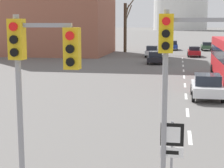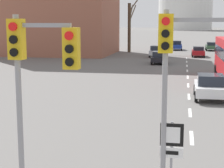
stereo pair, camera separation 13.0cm
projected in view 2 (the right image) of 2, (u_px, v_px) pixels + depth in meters
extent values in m
cube|color=silver|center=(192.00, 138.00, 15.58)|extent=(0.16, 2.00, 0.01)
cube|color=silver|center=(190.00, 113.00, 19.95)|extent=(0.16, 2.00, 0.01)
cube|color=silver|center=(189.00, 96.00, 24.31)|extent=(0.16, 2.00, 0.01)
cube|color=silver|center=(188.00, 85.00, 28.67)|extent=(0.16, 2.00, 0.01)
cube|color=silver|center=(188.00, 77.00, 33.03)|extent=(0.16, 2.00, 0.01)
cube|color=silver|center=(187.00, 71.00, 37.40)|extent=(0.16, 2.00, 0.01)
cube|color=silver|center=(187.00, 66.00, 41.76)|extent=(0.16, 2.00, 0.01)
cube|color=silver|center=(187.00, 62.00, 46.12)|extent=(0.16, 2.00, 0.01)
cube|color=silver|center=(186.00, 58.00, 50.48)|extent=(0.16, 2.00, 0.01)
cylinder|color=gray|center=(164.00, 110.00, 9.55)|extent=(0.14, 0.14, 5.05)
cube|color=yellow|center=(166.00, 33.00, 9.23)|extent=(0.36, 0.28, 0.96)
cylinder|color=red|center=(166.00, 21.00, 9.02)|extent=(0.20, 0.06, 0.20)
cylinder|color=black|center=(166.00, 34.00, 9.07)|extent=(0.20, 0.06, 0.20)
cylinder|color=black|center=(165.00, 46.00, 9.11)|extent=(0.20, 0.06, 0.20)
cube|color=gray|center=(208.00, 20.00, 8.99)|extent=(2.01, 0.10, 0.10)
cylinder|color=gray|center=(20.00, 117.00, 9.16)|extent=(0.14, 0.14, 4.93)
cube|color=gold|center=(17.00, 39.00, 8.85)|extent=(0.36, 0.28, 0.96)
cylinder|color=red|center=(13.00, 27.00, 8.64)|extent=(0.20, 0.06, 0.20)
cylinder|color=black|center=(13.00, 40.00, 8.69)|extent=(0.20, 0.06, 0.20)
cylinder|color=black|center=(14.00, 52.00, 8.73)|extent=(0.20, 0.06, 0.20)
cube|color=gray|center=(43.00, 25.00, 8.67)|extent=(1.35, 0.10, 0.10)
cube|color=gold|center=(71.00, 48.00, 8.63)|extent=(0.36, 0.28, 0.96)
cylinder|color=red|center=(69.00, 36.00, 8.42)|extent=(0.20, 0.06, 0.20)
cylinder|color=black|center=(69.00, 49.00, 8.47)|extent=(0.20, 0.06, 0.20)
cylinder|color=black|center=(69.00, 62.00, 8.52)|extent=(0.20, 0.06, 0.20)
cylinder|color=gray|center=(171.00, 163.00, 9.77)|extent=(0.07, 0.07, 2.23)
cube|color=black|center=(172.00, 135.00, 9.63)|extent=(0.60, 0.03, 0.60)
cube|color=white|center=(172.00, 135.00, 9.61)|extent=(0.42, 0.01, 0.42)
cube|color=white|center=(171.00, 153.00, 9.70)|extent=(0.60, 0.03, 0.28)
cube|color=black|center=(171.00, 153.00, 9.69)|extent=(0.36, 0.01, 0.10)
cube|color=navy|center=(177.00, 46.00, 66.15)|extent=(1.67, 4.26, 0.65)
cube|color=#1E232D|center=(177.00, 43.00, 65.84)|extent=(1.42, 2.04, 0.66)
cylinder|color=black|center=(173.00, 48.00, 67.62)|extent=(0.18, 0.66, 0.66)
cylinder|color=black|center=(182.00, 48.00, 67.33)|extent=(0.18, 0.66, 0.66)
cylinder|color=black|center=(172.00, 49.00, 65.07)|extent=(0.18, 0.66, 0.66)
cylinder|color=black|center=(181.00, 49.00, 64.77)|extent=(0.18, 0.66, 0.66)
cube|color=black|center=(160.00, 59.00, 43.93)|extent=(1.77, 4.04, 0.57)
cube|color=#1E232D|center=(160.00, 54.00, 43.64)|extent=(1.51, 1.94, 0.56)
cylinder|color=black|center=(153.00, 60.00, 45.34)|extent=(0.18, 0.62, 0.62)
cylinder|color=black|center=(167.00, 60.00, 45.03)|extent=(0.18, 0.62, 0.62)
cylinder|color=black|center=(152.00, 62.00, 42.91)|extent=(0.18, 0.62, 0.62)
cylinder|color=black|center=(166.00, 62.00, 42.60)|extent=(0.18, 0.62, 0.62)
cube|color=#2D4C33|center=(211.00, 47.00, 64.78)|extent=(1.72, 4.38, 0.59)
cube|color=#1E232D|center=(211.00, 44.00, 64.48)|extent=(1.46, 2.10, 0.53)
cylinder|color=black|center=(206.00, 48.00, 66.29)|extent=(0.18, 0.71, 0.71)
cylinder|color=black|center=(215.00, 48.00, 65.99)|extent=(0.18, 0.71, 0.71)
cylinder|color=black|center=(206.00, 49.00, 63.66)|extent=(0.18, 0.71, 0.71)
cylinder|color=black|center=(216.00, 49.00, 63.36)|extent=(0.18, 0.71, 0.71)
cube|color=silver|center=(210.00, 89.00, 23.54)|extent=(1.83, 3.92, 0.59)
cube|color=#1E232D|center=(210.00, 80.00, 23.25)|extent=(1.56, 1.88, 0.62)
cylinder|color=black|center=(195.00, 89.00, 24.93)|extent=(0.18, 0.69, 0.69)
cylinder|color=black|center=(222.00, 90.00, 24.60)|extent=(0.18, 0.69, 0.69)
cylinder|color=black|center=(196.00, 96.00, 22.57)|extent=(0.18, 0.69, 0.69)
cube|color=#B7B7BC|center=(156.00, 52.00, 52.56)|extent=(1.70, 3.98, 0.62)
cube|color=#1E232D|center=(156.00, 48.00, 52.26)|extent=(1.45, 1.91, 0.62)
cylinder|color=black|center=(151.00, 54.00, 53.95)|extent=(0.18, 0.71, 0.71)
cylinder|color=black|center=(162.00, 54.00, 53.65)|extent=(0.18, 0.71, 0.71)
cylinder|color=black|center=(150.00, 55.00, 51.56)|extent=(0.18, 0.71, 0.71)
cylinder|color=black|center=(161.00, 55.00, 51.26)|extent=(0.18, 0.71, 0.71)
cube|color=maroon|center=(198.00, 52.00, 52.98)|extent=(1.70, 4.06, 0.59)
cube|color=#1E232D|center=(198.00, 48.00, 52.70)|extent=(1.44, 1.95, 0.52)
cylinder|color=black|center=(192.00, 54.00, 54.40)|extent=(0.18, 0.66, 0.66)
cylinder|color=black|center=(203.00, 54.00, 54.10)|extent=(0.18, 0.66, 0.66)
cylinder|color=black|center=(192.00, 55.00, 51.96)|extent=(0.18, 0.66, 0.66)
cylinder|color=black|center=(204.00, 55.00, 51.66)|extent=(0.18, 0.66, 0.66)
cylinder|color=black|center=(216.00, 70.00, 34.14)|extent=(0.26, 0.96, 0.96)
cylinder|color=black|center=(224.00, 82.00, 27.34)|extent=(0.26, 0.96, 0.96)
cylinder|color=#473828|center=(129.00, 28.00, 60.76)|extent=(0.51, 0.51, 7.89)
cylinder|color=#473828|center=(137.00, 0.00, 59.99)|extent=(2.63, 0.54, 3.57)
cylinder|color=#473828|center=(133.00, 13.00, 61.06)|extent=(0.96, 1.75, 2.72)
cylinder|color=#473828|center=(131.00, 12.00, 61.52)|extent=(0.36, 2.58, 2.50)
cylinder|color=silver|center=(185.00, 12.00, 250.47)|extent=(35.66, 35.66, 23.77)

